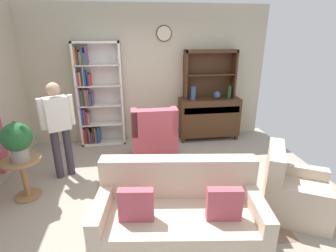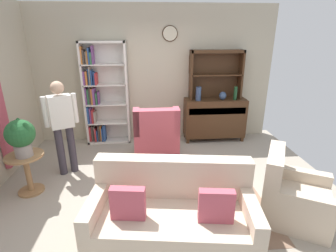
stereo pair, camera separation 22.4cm
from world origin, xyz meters
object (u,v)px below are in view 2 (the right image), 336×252
object	(u,v)px
coffee_table	(160,169)
book_stack	(169,165)
wingback_chair	(156,141)
armchair_floral	(292,198)
sideboard	(214,117)
potted_plant_large	(20,135)
couch_floral	(172,216)
bottle_wine	(235,93)
person_reading	(62,122)
sideboard_hutch	(216,68)
vase_round	(223,96)
vase_tall	(198,94)
plant_stand	(27,169)
bookshelf	(102,96)

from	to	relation	value
coffee_table	book_stack	xyz separation A→B (m)	(0.14, -0.04, 0.09)
book_stack	wingback_chair	bearing A→B (deg)	98.38
armchair_floral	coffee_table	bearing A→B (deg)	155.27
sideboard	coffee_table	xyz separation A→B (m)	(-1.30, -1.87, -0.16)
potted_plant_large	couch_floral	bearing A→B (deg)	-28.47
sideboard	armchair_floral	size ratio (longest dim) A/B	1.24
bottle_wine	potted_plant_large	size ratio (longest dim) A/B	0.52
armchair_floral	person_reading	bearing A→B (deg)	155.86
sideboard	bottle_wine	size ratio (longest dim) A/B	4.65
sideboard_hutch	vase_round	xyz separation A→B (m)	(0.13, -0.18, -0.55)
sideboard	book_stack	world-z (taller)	sideboard
vase_round	coffee_table	size ratio (longest dim) A/B	0.21
vase_tall	vase_round	world-z (taller)	vase_tall
vase_round	potted_plant_large	xyz separation A→B (m)	(-3.33, -1.72, -0.08)
vase_round	armchair_floral	xyz separation A→B (m)	(0.20, -2.55, -0.72)
vase_round	bottle_wine	size ratio (longest dim) A/B	0.61
potted_plant_large	coffee_table	distance (m)	1.98
sideboard_hutch	person_reading	distance (m)	3.18
wingback_chair	coffee_table	world-z (taller)	wingback_chair
plant_stand	coffee_table	world-z (taller)	plant_stand
vase_round	vase_tall	bearing A→B (deg)	-178.51
armchair_floral	wingback_chair	size ratio (longest dim) A/B	1.00
bookshelf	bottle_wine	world-z (taller)	bookshelf
vase_tall	bookshelf	bearing A→B (deg)	175.30
vase_round	armchair_floral	distance (m)	2.66
bookshelf	coffee_table	xyz separation A→B (m)	(1.08, -1.95, -0.66)
bottle_wine	couch_floral	xyz separation A→B (m)	(-1.60, -2.78, -0.75)
coffee_table	wingback_chair	bearing A→B (deg)	90.25
person_reading	book_stack	distance (m)	1.86
sideboard	armchair_floral	world-z (taller)	sideboard
plant_stand	vase_round	bearing A→B (deg)	26.66
sideboard	couch_floral	xyz separation A→B (m)	(-1.21, -2.86, -0.20)
bookshelf	potted_plant_large	distance (m)	2.05
bookshelf	book_stack	distance (m)	2.40
sideboard_hutch	plant_stand	distance (m)	3.91
bottle_wine	armchair_floral	distance (m)	2.65
bookshelf	armchair_floral	size ratio (longest dim) A/B	2.00
couch_floral	wingback_chair	bearing A→B (deg)	92.65
vase_round	plant_stand	distance (m)	3.80
bottle_wine	wingback_chair	bearing A→B (deg)	-154.04
sideboard_hutch	wingback_chair	distance (m)	2.03
bookshelf	sideboard	size ratio (longest dim) A/B	1.62
couch_floral	coffee_table	xyz separation A→B (m)	(-0.09, 0.99, 0.04)
bookshelf	person_reading	xyz separation A→B (m)	(-0.44, -1.29, -0.10)
potted_plant_large	vase_tall	bearing A→B (deg)	31.33
sideboard	sideboard_hutch	distance (m)	1.06
sideboard_hutch	vase_tall	size ratio (longest dim) A/B	3.91
couch_floral	armchair_floral	distance (m)	1.56
vase_tall	potted_plant_large	size ratio (longest dim) A/B	0.52
sideboard_hutch	person_reading	xyz separation A→B (m)	(-2.81, -1.32, -0.65)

